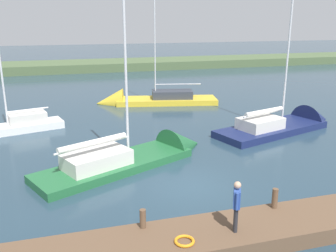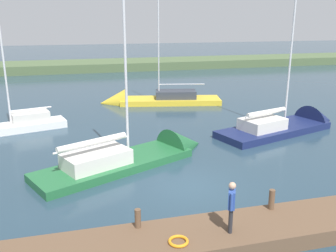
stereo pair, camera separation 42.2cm
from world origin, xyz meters
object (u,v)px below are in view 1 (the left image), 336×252
mooring_post_far (275,198)px  person_on_dock (237,202)px  mooring_post_near (143,219)px  sailboat_inner_slip (3,131)px  sailboat_mid_channel (291,126)px  sailboat_behind_pier (146,156)px  sailboat_near_dock (144,102)px  life_ring_buoy (184,241)px

mooring_post_far → person_on_dock: 2.40m
mooring_post_near → sailboat_inner_slip: size_ratio=0.08×
person_on_dock → sailboat_mid_channel: bearing=-105.5°
mooring_post_near → person_on_dock: (-2.93, 1.00, 0.70)m
mooring_post_near → person_on_dock: person_on_dock is taller
sailboat_inner_slip → person_on_dock: bearing=105.3°
mooring_post_near → sailboat_behind_pier: (-1.80, -7.64, -0.75)m
sailboat_mid_channel → sailboat_inner_slip: bearing=150.6°
mooring_post_near → sailboat_mid_channel: bearing=-140.3°
mooring_post_near → sailboat_near_dock: 21.70m
sailboat_behind_pier → life_ring_buoy: bearing=-119.9°
sailboat_inner_slip → sailboat_mid_channel: size_ratio=0.66×
mooring_post_far → life_ring_buoy: size_ratio=1.17×
mooring_post_far → sailboat_mid_channel: bearing=-126.5°
mooring_post_far → life_ring_buoy: bearing=17.1°
life_ring_buoy → person_on_dock: 2.11m
sailboat_mid_channel → sailboat_behind_pier: bearing=178.2°
life_ring_buoy → sailboat_mid_channel: sailboat_mid_channel is taller
sailboat_inner_slip → sailboat_mid_channel: bearing=153.1°
person_on_dock → mooring_post_near: bearing=6.1°
sailboat_inner_slip → mooring_post_far: bearing=112.4°
sailboat_behind_pier → sailboat_inner_slip: sailboat_behind_pier is taller
sailboat_near_dock → person_on_dock: sailboat_near_dock is taller
sailboat_behind_pier → sailboat_mid_channel: size_ratio=0.87×
mooring_post_far → mooring_post_near: bearing=0.0°
sailboat_near_dock → person_on_dock: bearing=97.3°
sailboat_behind_pier → mooring_post_far: bearing=-92.4°
life_ring_buoy → person_on_dock: person_on_dock is taller
mooring_post_far → person_on_dock: person_on_dock is taller
life_ring_buoy → sailboat_inner_slip: size_ratio=0.08×
sailboat_inner_slip → person_on_dock: sailboat_inner_slip is taller
mooring_post_near → sailboat_behind_pier: 7.88m
mooring_post_near → sailboat_mid_channel: 16.94m
mooring_post_near → mooring_post_far: bearing=180.0°
mooring_post_far → sailboat_behind_pier: (3.22, -7.64, -0.80)m
sailboat_inner_slip → life_ring_buoy: bearing=99.8°
sailboat_near_dock → mooring_post_near: bearing=89.4°
sailboat_behind_pier → sailboat_mid_channel: 11.65m
mooring_post_far → sailboat_inner_slip: bearing=-52.5°
sailboat_behind_pier → sailboat_mid_channel: bearing=-9.4°
sailboat_behind_pier → person_on_dock: bearing=-107.8°
mooring_post_far → life_ring_buoy: (3.94, 1.21, -0.33)m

